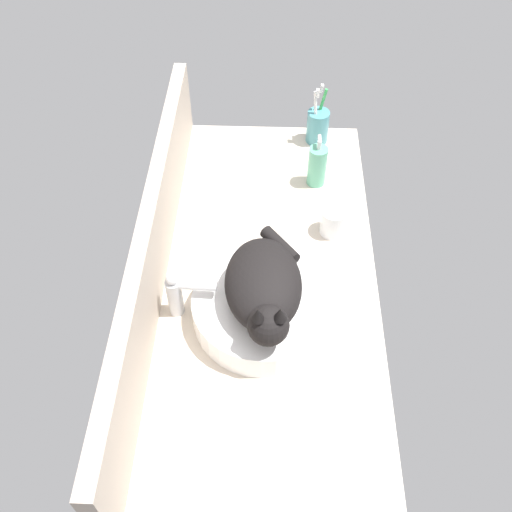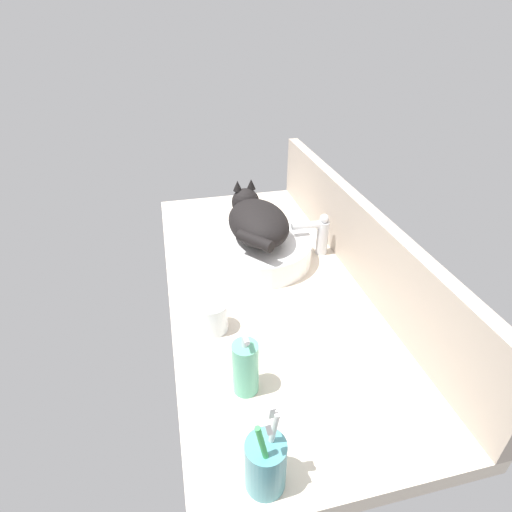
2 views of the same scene
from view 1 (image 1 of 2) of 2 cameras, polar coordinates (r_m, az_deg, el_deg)
ground_plane at (r=143.48cm, az=0.79°, el=-2.72°), size 123.10×56.00×4.00cm
backsplash_panel at (r=136.23cm, az=-10.24°, el=0.97°), size 123.10×3.60×21.95cm
sink_basin at (r=132.11cm, az=0.90°, el=-5.18°), size 32.57×32.57×7.21cm
cat at (r=123.76cm, az=1.01°, el=-3.19°), size 32.42×18.74×14.00cm
faucet at (r=131.21cm, az=-7.70°, el=-3.64°), size 3.60×11.84×13.60cm
soap_dispenser at (r=162.97cm, az=6.14°, el=8.97°), size 5.29×5.29×15.39cm
toothbrush_cup at (r=178.72cm, az=6.18°, el=12.84°), size 6.69×6.69×18.68cm
water_glass at (r=151.27cm, az=7.73°, el=3.32°), size 6.87×6.87×7.60cm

